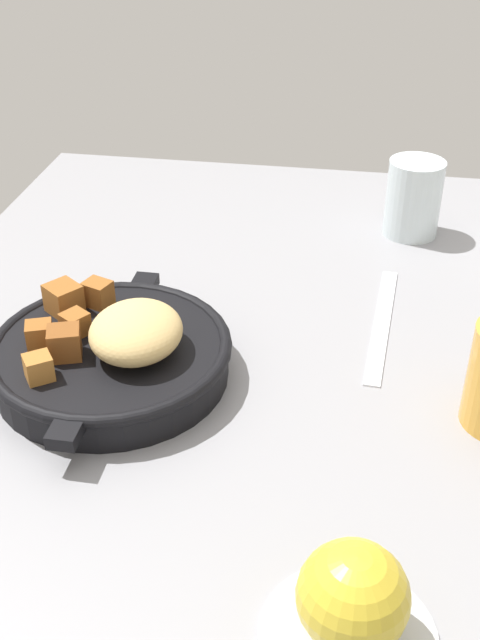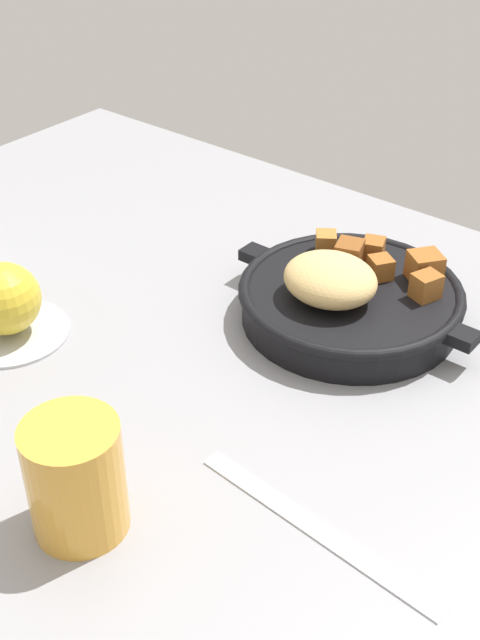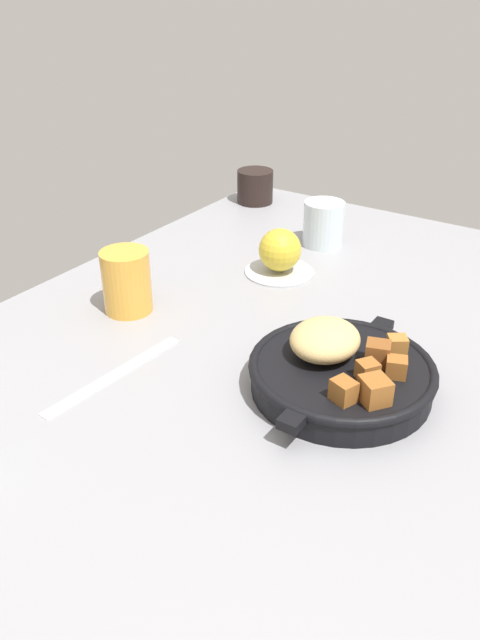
# 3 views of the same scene
# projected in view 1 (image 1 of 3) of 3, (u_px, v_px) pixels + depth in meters

# --- Properties ---
(ground_plane) EXTENTS (1.16, 0.78, 0.02)m
(ground_plane) POSITION_uv_depth(u_px,v_px,m) (253.00, 432.00, 0.68)
(ground_plane) COLOR gray
(cast_iron_skillet) EXTENTS (0.27, 0.22, 0.08)m
(cast_iron_skillet) POSITION_uv_depth(u_px,v_px,m) (113.00, 352.00, 0.71)
(cast_iron_skillet) COLOR black
(cast_iron_skillet) RESTS_ON ground_plane
(saucer_plate) EXTENTS (0.11, 0.11, 0.01)m
(saucer_plate) POSITION_uv_depth(u_px,v_px,m) (348.00, 635.00, 0.49)
(saucer_plate) COLOR #B7BABF
(saucer_plate) RESTS_ON ground_plane
(red_apple) EXTENTS (0.07, 0.07, 0.07)m
(red_apple) POSITION_uv_depth(u_px,v_px,m) (353.00, 596.00, 0.47)
(red_apple) COLOR gold
(red_apple) RESTS_ON saucer_plate
(butter_knife) EXTENTS (0.22, 0.03, 0.00)m
(butter_knife) POSITION_uv_depth(u_px,v_px,m) (382.00, 323.00, 0.80)
(butter_knife) COLOR silver
(butter_knife) RESTS_ON ground_plane
(water_glass_tall) EXTENTS (0.07, 0.07, 0.09)m
(water_glass_tall) POSITION_uv_depth(u_px,v_px,m) (413.00, 198.00, 0.95)
(water_glass_tall) COLOR silver
(water_glass_tall) RESTS_ON ground_plane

